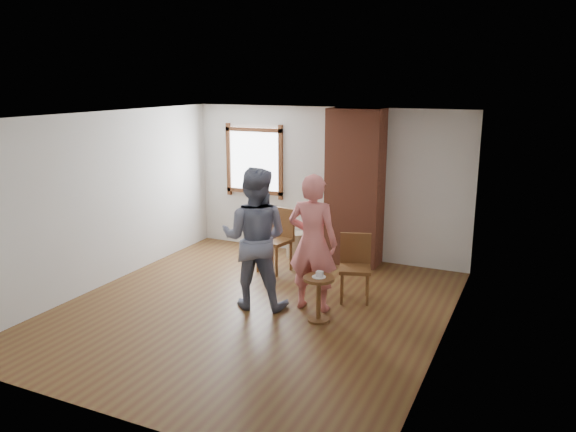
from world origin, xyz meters
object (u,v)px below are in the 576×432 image
object	(u,v)px
side_table	(319,292)
stoneware_crock	(296,245)
dining_chair_left	(277,236)
dining_chair_right	(355,263)
person_pink	(313,243)
man	(255,238)

from	to	relation	value
side_table	stoneware_crock	bearing A→B (deg)	120.25
stoneware_crock	dining_chair_left	bearing A→B (deg)	-90.10
stoneware_crock	dining_chair_right	bearing A→B (deg)	-42.25
stoneware_crock	side_table	bearing A→B (deg)	-59.75
side_table	person_pink	bearing A→B (deg)	123.56
stoneware_crock	man	bearing A→B (deg)	-80.20
side_table	man	size ratio (longest dim) A/B	0.31
person_pink	stoneware_crock	bearing A→B (deg)	-63.56
dining_chair_right	person_pink	xyz separation A→B (m)	(-0.41, -0.59, 0.41)
stoneware_crock	man	world-z (taller)	man
dining_chair_left	dining_chair_right	distance (m)	1.68
stoneware_crock	man	xyz separation A→B (m)	(0.38, -2.22, 0.75)
stoneware_crock	man	size ratio (longest dim) A/B	0.23
dining_chair_left	man	size ratio (longest dim) A/B	0.53
stoneware_crock	person_pink	distance (m)	2.40
dining_chair_left	side_table	distance (m)	2.11
dining_chair_right	person_pink	bearing A→B (deg)	-142.96
dining_chair_left	side_table	xyz separation A→B (m)	(1.37, -1.60, -0.17)
stoneware_crock	person_pink	world-z (taller)	person_pink
stoneware_crock	person_pink	bearing A→B (deg)	-60.36
side_table	person_pink	world-z (taller)	person_pink
dining_chair_left	side_table	size ratio (longest dim) A/B	1.70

